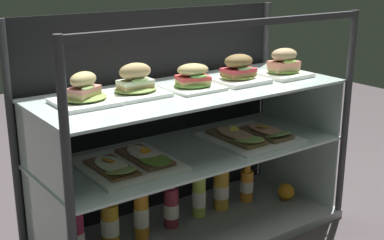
{
  "coord_description": "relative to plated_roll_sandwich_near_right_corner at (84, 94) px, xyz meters",
  "views": [
    {
      "loc": [
        -1.18,
        -1.62,
        1.11
      ],
      "look_at": [
        0.0,
        0.0,
        0.51
      ],
      "focal_mm": 49.32,
      "sensor_mm": 36.0,
      "label": 1
    }
  ],
  "objects": [
    {
      "name": "juice_bottle_back_center",
      "position": [
        0.37,
        0.02,
        -0.55
      ],
      "size": [
        0.06,
        0.06,
        0.23
      ],
      "color": "maroon",
      "rests_on": "case_base_deck"
    },
    {
      "name": "plated_roll_sandwich_left_of_center",
      "position": [
        0.44,
        -0.04,
        0.0
      ],
      "size": [
        0.2,
        0.2,
        0.1
      ],
      "color": "white",
      "rests_on": "shelf_upper_glass"
    },
    {
      "name": "riser_lower_tier",
      "position": [
        0.44,
        -0.03,
        -0.47
      ],
      "size": [
        1.24,
        0.48,
        0.34
      ],
      "color": "silver",
      "rests_on": "case_base_deck"
    },
    {
      "name": "plated_roll_sandwich_right_of_center",
      "position": [
        0.66,
        -0.05,
        0.01
      ],
      "size": [
        0.2,
        0.2,
        0.12
      ],
      "color": "white",
      "rests_on": "shelf_upper_glass"
    },
    {
      "name": "case_frame",
      "position": [
        0.44,
        0.14,
        -0.17
      ],
      "size": [
        1.29,
        0.54,
        0.93
      ],
      "color": "#333338",
      "rests_on": "ground"
    },
    {
      "name": "juice_bottle_front_second",
      "position": [
        0.09,
        0.04,
        -0.55
      ],
      "size": [
        0.07,
        0.07,
        0.23
      ],
      "color": "gold",
      "rests_on": "case_base_deck"
    },
    {
      "name": "case_base_deck",
      "position": [
        0.44,
        -0.03,
        -0.66
      ],
      "size": [
        1.29,
        0.54,
        0.04
      ],
      "primitive_type": "cube",
      "color": "#9EA1A1",
      "rests_on": "ground"
    },
    {
      "name": "open_sandwich_tray_far_right",
      "position": [
        0.15,
        -0.05,
        -0.27
      ],
      "size": [
        0.34,
        0.35,
        0.06
      ],
      "color": "white",
      "rests_on": "shelf_lower_glass"
    },
    {
      "name": "plated_roll_sandwich_far_right",
      "position": [
        0.9,
        -0.07,
        0.01
      ],
      "size": [
        0.19,
        0.19,
        0.12
      ],
      "color": "white",
      "rests_on": "shelf_upper_glass"
    },
    {
      "name": "juice_bottle_front_fourth",
      "position": [
        0.53,
        0.04,
        -0.54
      ],
      "size": [
        0.06,
        0.06,
        0.23
      ],
      "color": "#BCD64D",
      "rests_on": "case_base_deck"
    },
    {
      "name": "plated_roll_sandwich_near_left_corner",
      "position": [
        0.21,
        0.01,
        0.0
      ],
      "size": [
        0.21,
        0.21,
        0.12
      ],
      "color": "white",
      "rests_on": "shelf_upper_glass"
    },
    {
      "name": "juice_bottle_back_left",
      "position": [
        0.65,
        0.03,
        -0.54
      ],
      "size": [
        0.07,
        0.07,
        0.24
      ],
      "color": "gold",
      "rests_on": "case_base_deck"
    },
    {
      "name": "shelf_upper_glass",
      "position": [
        0.44,
        -0.03,
        -0.04
      ],
      "size": [
        1.25,
        0.49,
        0.01
      ],
      "primitive_type": "cube",
      "color": "silver",
      "rests_on": "riser_upper_tier"
    },
    {
      "name": "juice_bottle_front_left_end",
      "position": [
        0.22,
        0.02,
        -0.54
      ],
      "size": [
        0.06,
        0.06,
        0.24
      ],
      "color": "orange",
      "rests_on": "case_base_deck"
    },
    {
      "name": "juice_bottle_back_right",
      "position": [
        -0.06,
        0.02,
        -0.54
      ],
      "size": [
        0.06,
        0.06,
        0.24
      ],
      "color": "#A02648",
      "rests_on": "case_base_deck"
    },
    {
      "name": "open_sandwich_tray_left_of_center",
      "position": [
        0.72,
        -0.08,
        -0.27
      ],
      "size": [
        0.34,
        0.35,
        0.06
      ],
      "color": "white",
      "rests_on": "shelf_lower_glass"
    },
    {
      "name": "plated_roll_sandwich_near_right_corner",
      "position": [
        0.0,
        0.0,
        0.0
      ],
      "size": [
        0.2,
        0.2,
        0.11
      ],
      "color": "white",
      "rests_on": "shelf_upper_glass"
    },
    {
      "name": "riser_upper_tier",
      "position": [
        0.44,
        -0.03,
        -0.17
      ],
      "size": [
        1.24,
        0.48,
        0.24
      ],
      "color": "silver",
      "rests_on": "shelf_lower_glass"
    },
    {
      "name": "juice_bottle_front_middle",
      "position": [
        0.8,
        0.03,
        -0.56
      ],
      "size": [
        0.06,
        0.06,
        0.19
      ],
      "color": "orange",
      "rests_on": "case_base_deck"
    },
    {
      "name": "shelf_lower_glass",
      "position": [
        0.44,
        -0.03,
        -0.3
      ],
      "size": [
        1.25,
        0.49,
        0.01
      ],
      "primitive_type": "cube",
      "color": "silver",
      "rests_on": "riser_lower_tier"
    },
    {
      "name": "orange_fruit_beside_bottles",
      "position": [
        0.96,
        -0.07,
        -0.6
      ],
      "size": [
        0.08,
        0.08,
        0.08
      ],
      "primitive_type": "sphere",
      "color": "orange",
      "rests_on": "case_base_deck"
    },
    {
      "name": "ground_plane",
      "position": [
        0.44,
        -0.03,
        -0.69
      ],
      "size": [
        6.0,
        6.0,
        0.02
      ],
      "primitive_type": "cube",
      "color": "#453D40",
      "rests_on": "ground"
    }
  ]
}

